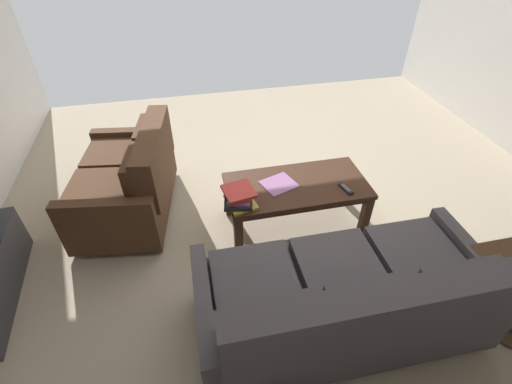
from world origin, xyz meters
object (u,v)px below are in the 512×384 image
sofa_main (347,301)px  coffee_table (296,190)px  loose_magazine (279,184)px  book_stack (239,196)px  loveseat_near (130,181)px  tv_remote (346,189)px

sofa_main → coffee_table: 1.13m
coffee_table → loose_magazine: (0.15, -0.03, 0.07)m
sofa_main → coffee_table: sofa_main is taller
coffee_table → loose_magazine: 0.17m
sofa_main → book_stack: sofa_main is taller
book_stack → loveseat_near: bearing=-34.4°
coffee_table → book_stack: size_ratio=3.77×
book_stack → loose_magazine: size_ratio=1.19×
coffee_table → book_stack: 0.57m
coffee_table → loveseat_near: bearing=-18.8°
loveseat_near → tv_remote: (-1.84, 0.66, 0.10)m
sofa_main → loveseat_near: (1.45, -1.63, 0.02)m
coffee_table → tv_remote: size_ratio=7.44×
sofa_main → book_stack: 1.14m
tv_remote → sofa_main: bearing=68.1°
loveseat_near → book_stack: loveseat_near is taller
sofa_main → book_stack: size_ratio=5.91×
loose_magazine → book_stack: bearing=93.8°
sofa_main → coffee_table: size_ratio=1.57×
book_stack → tv_remote: bearing=178.1°
loveseat_near → loose_magazine: 1.38m
sofa_main → loveseat_near: size_ratio=1.46×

